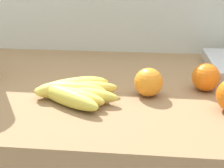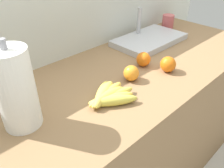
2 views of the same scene
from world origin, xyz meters
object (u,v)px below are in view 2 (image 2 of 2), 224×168
object	(u,v)px
orange_center	(143,59)
sink_basin	(149,39)
banana_bunch	(108,96)
orange_right	(131,73)
orange_far_right	(168,64)
paper_towel_roll	(15,90)
mug	(168,22)

from	to	relation	value
orange_center	sink_basin	size ratio (longest dim) A/B	0.16
banana_bunch	orange_right	world-z (taller)	orange_right
orange_far_right	sink_basin	xyz separation A→B (m)	(0.21, 0.27, -0.02)
banana_bunch	paper_towel_roll	size ratio (longest dim) A/B	0.68
sink_basin	mug	world-z (taller)	sink_basin
sink_basin	mug	distance (m)	0.28
orange_right	sink_basin	distance (m)	0.44
orange_far_right	mug	size ratio (longest dim) A/B	0.77
orange_right	mug	size ratio (longest dim) A/B	0.72
paper_towel_roll	mug	world-z (taller)	paper_towel_roll
paper_towel_roll	sink_basin	distance (m)	0.87
sink_basin	mug	bearing A→B (deg)	12.60
paper_towel_roll	mug	xyz separation A→B (m)	(1.12, 0.21, -0.09)
banana_bunch	sink_basin	world-z (taller)	sink_basin
banana_bunch	orange_center	distance (m)	0.32
sink_basin	orange_far_right	bearing A→B (deg)	-127.82
orange_center	orange_far_right	distance (m)	0.12
banana_bunch	orange_right	distance (m)	0.18
orange_right	paper_towel_roll	world-z (taller)	paper_towel_roll
orange_right	orange_center	xyz separation A→B (m)	(0.14, 0.05, 0.00)
banana_bunch	orange_right	xyz separation A→B (m)	(0.17, 0.04, 0.01)
orange_center	paper_towel_roll	xyz separation A→B (m)	(-0.60, 0.01, 0.10)
mug	orange_far_right	bearing A→B (deg)	-145.41
banana_bunch	orange_far_right	distance (m)	0.35
orange_right	sink_basin	world-z (taller)	sink_basin
orange_right	orange_center	size ratio (longest dim) A/B	0.99
orange_right	mug	distance (m)	0.71
banana_bunch	orange_center	world-z (taller)	orange_center
paper_towel_roll	sink_basin	size ratio (longest dim) A/B	0.70
orange_center	orange_far_right	world-z (taller)	orange_far_right
orange_center	orange_right	bearing A→B (deg)	-161.12
paper_towel_roll	sink_basin	bearing A→B (deg)	9.76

